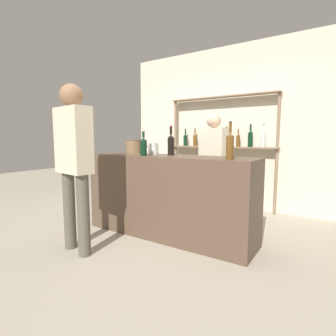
# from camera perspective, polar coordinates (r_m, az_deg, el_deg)

# --- Properties ---
(ground_plane) EXTENTS (16.00, 16.00, 0.00)m
(ground_plane) POSITION_cam_1_polar(r_m,az_deg,el_deg) (3.42, 0.00, -14.42)
(ground_plane) COLOR #B2A893
(bar_counter) EXTENTS (2.16, 0.57, 1.01)m
(bar_counter) POSITION_cam_1_polar(r_m,az_deg,el_deg) (3.27, 0.00, -6.15)
(bar_counter) COLOR brown
(bar_counter) RESTS_ON ground_plane
(back_wall) EXTENTS (3.76, 0.12, 2.80)m
(back_wall) POSITION_cam_1_polar(r_m,az_deg,el_deg) (4.88, 12.29, 8.48)
(back_wall) COLOR beige
(back_wall) RESTS_ON ground_plane
(back_shelf) EXTENTS (1.92, 0.18, 1.94)m
(back_shelf) POSITION_cam_1_polar(r_m,az_deg,el_deg) (4.70, 11.66, 6.83)
(back_shelf) COLOR #897056
(back_shelf) RESTS_ON ground_plane
(counter_bottle_0) EXTENTS (0.08, 0.08, 0.37)m
(counter_bottle_0) POSITION_cam_1_polar(r_m,az_deg,el_deg) (3.30, 0.65, 5.23)
(counter_bottle_0) COLOR black
(counter_bottle_0) RESTS_ON bar_counter
(counter_bottle_1) EXTENTS (0.08, 0.08, 0.38)m
(counter_bottle_1) POSITION_cam_1_polar(r_m,az_deg,el_deg) (2.69, 13.33, 4.86)
(counter_bottle_1) COLOR brown
(counter_bottle_1) RESTS_ON bar_counter
(counter_bottle_2) EXTENTS (0.08, 0.08, 0.30)m
(counter_bottle_2) POSITION_cam_1_polar(r_m,az_deg,el_deg) (3.20, -5.35, 4.79)
(counter_bottle_2) COLOR black
(counter_bottle_2) RESTS_ON bar_counter
(wine_glass) EXTENTS (0.08, 0.08, 0.16)m
(wine_glass) POSITION_cam_1_polar(r_m,az_deg,el_deg) (3.31, -4.89, 4.96)
(wine_glass) COLOR silver
(wine_glass) RESTS_ON bar_counter
(ice_bucket) EXTENTS (0.21, 0.21, 0.19)m
(ice_bucket) POSITION_cam_1_polar(r_m,az_deg,el_deg) (3.68, -7.57, 4.63)
(ice_bucket) COLOR #846647
(ice_bucket) RESTS_ON bar_counter
(cork_jar) EXTENTS (0.13, 0.13, 0.15)m
(cork_jar) POSITION_cam_1_polar(r_m,az_deg,el_deg) (3.43, -3.20, 4.18)
(cork_jar) COLOR silver
(cork_jar) RESTS_ON bar_counter
(customer_left) EXTENTS (0.47, 0.26, 1.77)m
(customer_left) POSITION_cam_1_polar(r_m,az_deg,el_deg) (2.89, -19.80, 2.64)
(customer_left) COLOR #575347
(customer_left) RESTS_ON ground_plane
(server_behind_counter) EXTENTS (0.43, 0.25, 1.57)m
(server_behind_counter) POSITION_cam_1_polar(r_m,az_deg,el_deg) (3.88, 9.78, 2.11)
(server_behind_counter) COLOR #575347
(server_behind_counter) RESTS_ON ground_plane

